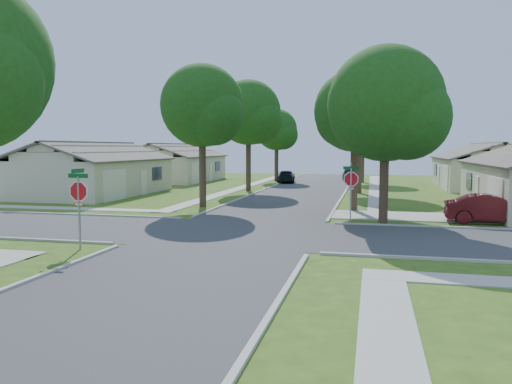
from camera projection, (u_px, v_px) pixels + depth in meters
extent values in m
plane|color=#315016|center=(237.00, 233.00, 21.86)|extent=(100.00, 100.00, 0.00)
cube|color=#333335|center=(237.00, 233.00, 21.86)|extent=(7.00, 100.00, 0.02)
cube|color=#9E9B91|center=(376.00, 188.00, 45.71)|extent=(1.20, 40.00, 0.04)
cube|color=#9E9B91|center=(247.00, 186.00, 48.46)|extent=(1.20, 40.00, 0.04)
cube|color=#9E9B91|center=(412.00, 216.00, 26.97)|extent=(8.80, 3.60, 0.05)
cube|color=gray|center=(79.00, 213.00, 18.24)|extent=(0.06, 0.06, 2.70)
cylinder|color=white|center=(79.00, 191.00, 18.17)|extent=(1.05, 0.02, 1.05)
cylinder|color=red|center=(79.00, 191.00, 18.17)|extent=(0.90, 0.03, 0.90)
cube|color=red|center=(79.00, 204.00, 18.21)|extent=(0.34, 0.03, 0.12)
cube|color=white|center=(79.00, 204.00, 18.21)|extent=(0.30, 0.03, 0.08)
cube|color=#0C5426|center=(78.00, 176.00, 18.12)|extent=(0.80, 0.02, 0.16)
cube|color=#0C5426|center=(78.00, 171.00, 18.11)|extent=(0.02, 0.80, 0.16)
cube|color=gray|center=(351.00, 195.00, 25.24)|extent=(0.06, 0.06, 2.70)
cylinder|color=white|center=(351.00, 179.00, 25.17)|extent=(1.05, 0.02, 1.05)
cylinder|color=red|center=(351.00, 179.00, 25.17)|extent=(0.90, 0.03, 0.90)
cube|color=red|center=(351.00, 188.00, 25.21)|extent=(0.34, 0.03, 0.12)
cube|color=white|center=(351.00, 188.00, 25.21)|extent=(0.30, 0.03, 0.08)
cube|color=#0C5426|center=(351.00, 168.00, 25.12)|extent=(0.80, 0.02, 0.16)
cube|color=#0C5426|center=(351.00, 164.00, 25.10)|extent=(0.02, 0.80, 0.16)
cylinder|color=#38281C|center=(354.00, 178.00, 29.36)|extent=(0.44, 0.44, 3.95)
sphere|color=#214210|center=(355.00, 111.00, 29.01)|extent=(4.80, 4.80, 4.80)
sphere|color=#214210|center=(370.00, 121.00, 28.41)|extent=(3.46, 3.46, 3.46)
sphere|color=#214210|center=(343.00, 120.00, 29.80)|extent=(3.26, 3.26, 3.26)
cylinder|color=#38281C|center=(359.00, 167.00, 40.98)|extent=(0.44, 0.44, 4.30)
sphere|color=#214210|center=(360.00, 113.00, 40.60)|extent=(5.40, 5.40, 5.40)
sphere|color=#214210|center=(372.00, 121.00, 39.92)|extent=(3.89, 3.89, 3.89)
sphere|color=#214210|center=(350.00, 121.00, 41.48)|extent=(3.67, 3.67, 3.67)
cylinder|color=#38281C|center=(362.00, 163.00, 53.60)|extent=(0.44, 0.44, 4.20)
sphere|color=#214210|center=(363.00, 124.00, 53.23)|extent=(5.00, 5.00, 5.00)
sphere|color=#214210|center=(371.00, 130.00, 52.61)|extent=(3.60, 3.60, 3.60)
sphere|color=#214210|center=(356.00, 129.00, 54.05)|extent=(3.40, 3.40, 3.40)
cylinder|color=#38281C|center=(203.00, 173.00, 31.47)|extent=(0.44, 0.44, 4.25)
sphere|color=#214210|center=(202.00, 105.00, 31.09)|extent=(5.20, 5.20, 5.20)
sphere|color=#214210|center=(213.00, 115.00, 30.44)|extent=(3.74, 3.74, 3.74)
sphere|color=#214210|center=(194.00, 115.00, 31.94)|extent=(3.54, 3.54, 3.54)
cylinder|color=#38281C|center=(248.00, 165.00, 43.10)|extent=(0.44, 0.44, 4.44)
sphere|color=#214210|center=(248.00, 112.00, 42.70)|extent=(5.60, 5.60, 5.60)
sphere|color=#214210|center=(258.00, 120.00, 41.99)|extent=(4.03, 4.03, 4.03)
sphere|color=#214210|center=(241.00, 119.00, 43.61)|extent=(3.81, 3.81, 3.81)
cylinder|color=#38281C|center=(276.00, 164.00, 55.73)|extent=(0.44, 0.44, 3.90)
sphere|color=#214210|center=(277.00, 130.00, 55.40)|extent=(4.60, 4.60, 4.60)
sphere|color=#214210|center=(283.00, 135.00, 54.82)|extent=(3.31, 3.31, 3.31)
sphere|color=#214210|center=(271.00, 134.00, 56.15)|extent=(3.13, 3.13, 3.13)
cylinder|color=#38281C|center=(384.00, 188.00, 24.36)|extent=(0.44, 0.44, 3.54)
sphere|color=#214210|center=(386.00, 103.00, 24.00)|extent=(5.60, 5.60, 5.60)
sphere|color=#214210|center=(407.00, 117.00, 23.29)|extent=(4.03, 4.03, 4.03)
sphere|color=#214210|center=(368.00, 116.00, 24.91)|extent=(3.81, 3.81, 3.81)
cube|color=silver|center=(494.00, 198.00, 25.95)|extent=(0.06, 3.20, 2.20)
cube|color=silver|center=(477.00, 193.00, 30.38)|extent=(0.06, 0.90, 2.00)
cube|color=#1E2633|center=(469.00, 181.00, 32.85)|extent=(0.06, 1.80, 1.10)
cube|color=#B8AF91|center=(485.00, 173.00, 46.26)|extent=(8.00, 13.00, 2.80)
cube|color=#4D4842|center=(510.00, 151.00, 45.63)|extent=(4.42, 13.60, 1.56)
cube|color=#4D4842|center=(463.00, 151.00, 46.53)|extent=(4.42, 13.60, 1.56)
cube|color=silver|center=(445.00, 178.00, 43.42)|extent=(0.06, 3.20, 2.20)
cube|color=silver|center=(438.00, 176.00, 47.84)|extent=(0.06, 0.90, 2.00)
cube|color=#1E2633|center=(435.00, 169.00, 50.31)|extent=(0.06, 1.80, 1.10)
cube|color=#B8AF91|center=(94.00, 177.00, 39.90)|extent=(8.00, 13.00, 2.80)
cube|color=#4D4842|center=(116.00, 151.00, 39.27)|extent=(4.42, 13.60, 1.56)
cube|color=#4D4842|center=(70.00, 151.00, 40.17)|extent=(4.42, 13.60, 1.56)
cube|color=silver|center=(115.00, 185.00, 35.23)|extent=(0.06, 3.20, 2.20)
cube|color=silver|center=(144.00, 182.00, 39.66)|extent=(0.06, 0.90, 2.00)
cube|color=#1E2633|center=(157.00, 174.00, 42.13)|extent=(0.06, 1.80, 1.10)
cube|color=#B8AF91|center=(175.00, 168.00, 56.39)|extent=(8.00, 13.00, 2.80)
cube|color=#4D4842|center=(191.00, 150.00, 55.76)|extent=(4.42, 13.60, 1.56)
cube|color=#4D4842|center=(158.00, 150.00, 56.66)|extent=(4.42, 13.60, 1.56)
cube|color=silver|center=(197.00, 173.00, 51.73)|extent=(0.06, 3.20, 2.20)
cube|color=silver|center=(211.00, 172.00, 56.15)|extent=(0.06, 0.90, 2.00)
cube|color=#1E2633|center=(218.00, 166.00, 58.62)|extent=(0.06, 1.80, 1.10)
imported|color=#4F1014|center=(492.00, 209.00, 24.54)|extent=(4.48, 1.78, 1.45)
imported|color=black|center=(349.00, 174.00, 57.72)|extent=(1.89, 4.12, 1.37)
imported|color=black|center=(286.00, 177.00, 53.35)|extent=(2.40, 4.66, 1.29)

